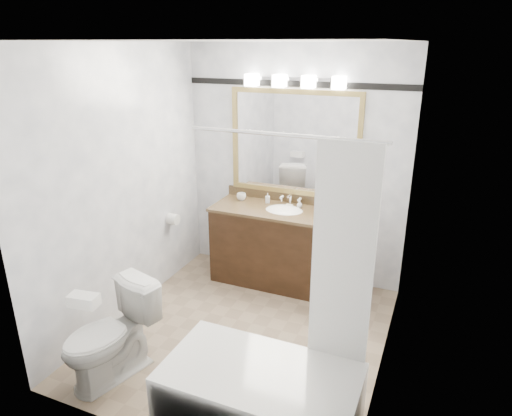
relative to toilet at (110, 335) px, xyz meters
The scene contains 14 objects.
room 1.46m from the toilet, 52.06° to the left, with size 2.42×2.62×2.52m.
vanity 2.07m from the toilet, 69.68° to the left, with size 1.53×0.58×0.97m.
mirror 2.57m from the toilet, 71.96° to the left, with size 1.40×0.04×1.10m.
vanity_light_bar 2.86m from the toilet, 71.54° to the left, with size 1.02×0.14×0.12m.
accent_stripe 2.89m from the toilet, 72.05° to the left, with size 2.40×0.01×0.06m, color black.
bathtub 1.27m from the toilet, ahead, with size 1.30×0.75×1.96m.
tp_roll 1.67m from the toilet, 104.93° to the left, with size 0.12×0.12×0.11m, color white.
toilet is the anchor object (origin of this frame).
tissue_box 0.47m from the toilet, 90.00° to the right, with size 0.21×0.11×0.08m, color white.
coffee_maker 2.41m from the toilet, 56.76° to the left, with size 0.18×0.23×0.36m.
cup_left 2.12m from the toilet, 85.11° to the left, with size 0.10×0.10×0.08m, color white.
soap_bottle_a 2.20m from the toilet, 77.22° to the left, with size 0.05×0.05×0.11m, color white.
soap_bottle_b 2.29m from the toilet, 67.94° to the left, with size 0.06×0.06×0.07m, color white.
soap_bar 2.23m from the toilet, 70.47° to the left, with size 0.07×0.05×0.02m, color beige.
Camera 1 is at (1.46, -3.19, 2.49)m, focal length 32.00 mm.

